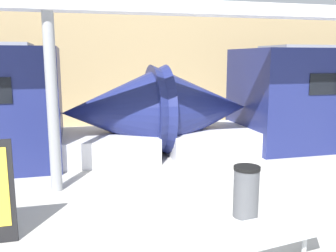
{
  "coord_description": "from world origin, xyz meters",
  "views": [
    {
      "loc": [
        -1.62,
        -3.81,
        2.83
      ],
      "look_at": [
        0.34,
        3.73,
        1.4
      ],
      "focal_mm": 40.0,
      "sensor_mm": 36.0,
      "label": 1
    }
  ],
  "objects": [
    {
      "name": "canopy_beam",
      "position": [
        -2.01,
        4.26,
        3.89
      ],
      "size": [
        28.0,
        0.6,
        0.28
      ],
      "primitive_type": "cube",
      "color": "silver",
      "rests_on": "support_column_near"
    },
    {
      "name": "trash_bin",
      "position": [
        1.33,
        2.0,
        0.47
      ],
      "size": [
        0.47,
        0.47,
        0.93
      ],
      "color": "#4C4F54",
      "rests_on": "ground_plane"
    },
    {
      "name": "bench_near",
      "position": [
        0.84,
        0.31,
        0.51
      ],
      "size": [
        1.8,
        0.71,
        0.85
      ],
      "rotation": [
        0.0,
        0.0,
        0.16
      ],
      "color": "#ADB2B7",
      "rests_on": "ground_plane"
    },
    {
      "name": "support_column_near",
      "position": [
        -2.01,
        4.26,
        1.87
      ],
      "size": [
        0.24,
        0.24,
        3.75
      ],
      "primitive_type": "cylinder",
      "color": "gray",
      "rests_on": "ground_plane"
    },
    {
      "name": "station_wall",
      "position": [
        0.0,
        12.09,
        2.5
      ],
      "size": [
        56.0,
        0.2,
        5.0
      ],
      "primitive_type": "cube",
      "color": "tan",
      "rests_on": "ground_plane"
    }
  ]
}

